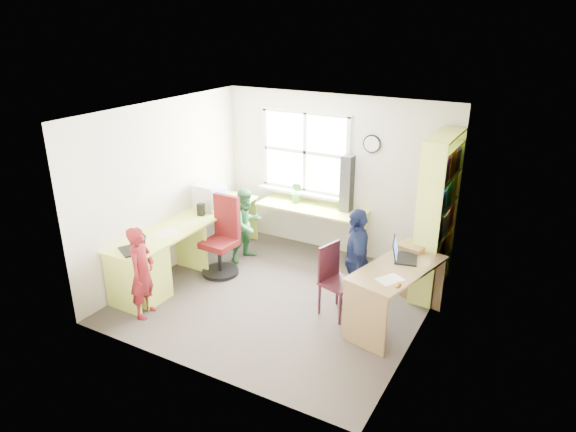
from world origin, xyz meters
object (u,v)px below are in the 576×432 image
at_px(person_red, 142,272).
at_px(person_navy, 356,260).
at_px(cd_tower, 347,184).
at_px(l_desk, 184,253).
at_px(potted_plant, 297,193).
at_px(right_desk, 397,283).
at_px(wooden_chair, 335,277).
at_px(bookshelf, 437,219).
at_px(person_green, 247,225).
at_px(crt_monitor, 210,196).
at_px(laptop_right, 402,254).
at_px(swivel_chair, 223,241).
at_px(laptop_left, 135,246).

relative_size(person_red, person_navy, 0.86).
bearing_deg(cd_tower, l_desk, -125.59).
relative_size(l_desk, potted_plant, 8.95).
relative_size(l_desk, right_desk, 2.09).
xyz_separation_m(wooden_chair, cd_tower, (-0.51, 1.49, 0.68)).
bearing_deg(person_navy, wooden_chair, -66.69).
distance_m(right_desk, person_navy, 0.57).
height_order(wooden_chair, person_navy, person_navy).
relative_size(bookshelf, person_green, 1.91).
xyz_separation_m(right_desk, bookshelf, (0.15, 1.06, 0.46)).
height_order(right_desk, crt_monitor, crt_monitor).
bearing_deg(crt_monitor, bookshelf, 13.11).
height_order(right_desk, bookshelf, bookshelf).
height_order(bookshelf, wooden_chair, bookshelf).
height_order(right_desk, laptop_right, laptop_right).
bearing_deg(wooden_chair, person_red, -132.79).
relative_size(l_desk, person_navy, 2.21).
bearing_deg(swivel_chair, person_green, 84.79).
bearing_deg(laptop_left, l_desk, 107.22).
relative_size(right_desk, laptop_right, 3.43).
bearing_deg(person_green, person_navy, -91.46).
relative_size(right_desk, potted_plant, 4.28).
xyz_separation_m(l_desk, potted_plant, (0.78, 1.76, 0.46)).
relative_size(crt_monitor, laptop_left, 0.96).
relative_size(cd_tower, person_navy, 0.62).
distance_m(l_desk, swivel_chair, 0.59).
height_order(laptop_left, potted_plant, potted_plant).
height_order(right_desk, laptop_left, laptop_left).
height_order(crt_monitor, potted_plant, crt_monitor).
distance_m(potted_plant, person_green, 0.91).
xyz_separation_m(swivel_chair, crt_monitor, (-0.47, 0.38, 0.46)).
relative_size(swivel_chair, cd_tower, 1.34).
xyz_separation_m(laptop_left, potted_plant, (0.92, 2.46, 0.11)).
bearing_deg(person_green, bookshelf, -66.90).
height_order(laptop_right, person_navy, person_navy).
bearing_deg(swivel_chair, wooden_chair, -4.85).
bearing_deg(crt_monitor, cd_tower, 29.58).
relative_size(right_desk, crt_monitor, 3.51).
distance_m(right_desk, laptop_left, 3.16).
bearing_deg(right_desk, laptop_right, 112.37).
bearing_deg(laptop_right, bookshelf, -26.61).
relative_size(crt_monitor, person_navy, 0.30).
relative_size(wooden_chair, cd_tower, 1.07).
xyz_separation_m(person_red, person_green, (0.23, 1.91, -0.02)).
xyz_separation_m(l_desk, bookshelf, (2.96, 1.47, 0.55)).
relative_size(cd_tower, person_green, 0.75).
height_order(laptop_right, person_red, person_red).
bearing_deg(right_desk, l_desk, -157.88).
bearing_deg(person_navy, crt_monitor, -123.93).
distance_m(right_desk, person_green, 2.57).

